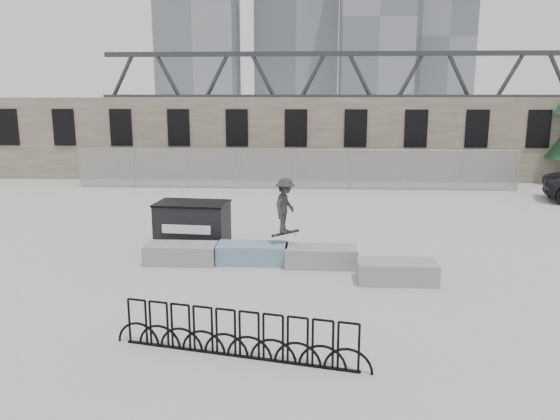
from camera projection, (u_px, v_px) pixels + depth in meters
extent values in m
plane|color=#A6A6A1|center=(282.00, 265.00, 15.36)|extent=(120.00, 120.00, 0.00)
cube|color=#69604D|center=(296.00, 138.00, 30.76)|extent=(36.00, 2.50, 4.50)
cube|color=black|center=(8.00, 127.00, 30.22)|extent=(1.20, 0.12, 2.00)
cube|color=black|center=(64.00, 127.00, 30.05)|extent=(1.20, 0.12, 2.00)
cube|color=black|center=(121.00, 128.00, 29.88)|extent=(1.20, 0.12, 2.00)
cube|color=black|center=(179.00, 128.00, 29.72)|extent=(1.20, 0.12, 2.00)
cube|color=black|center=(237.00, 128.00, 29.55)|extent=(1.20, 0.12, 2.00)
cube|color=black|center=(296.00, 128.00, 29.38)|extent=(1.20, 0.12, 2.00)
cube|color=black|center=(356.00, 128.00, 29.22)|extent=(1.20, 0.12, 2.00)
cube|color=black|center=(416.00, 129.00, 29.05)|extent=(1.20, 0.12, 2.00)
cube|color=black|center=(477.00, 129.00, 28.88)|extent=(1.20, 0.12, 2.00)
cube|color=black|center=(539.00, 129.00, 28.72)|extent=(1.20, 0.12, 2.00)
cylinder|color=gray|center=(80.00, 168.00, 27.93)|extent=(0.06, 0.06, 2.00)
cylinder|color=gray|center=(133.00, 168.00, 27.79)|extent=(0.06, 0.06, 2.00)
cylinder|color=gray|center=(186.00, 169.00, 27.65)|extent=(0.06, 0.06, 2.00)
cylinder|color=gray|center=(240.00, 169.00, 27.50)|extent=(0.06, 0.06, 2.00)
cylinder|color=gray|center=(295.00, 169.00, 27.36)|extent=(0.06, 0.06, 2.00)
cylinder|color=gray|center=(350.00, 170.00, 27.22)|extent=(0.06, 0.06, 2.00)
cylinder|color=gray|center=(405.00, 170.00, 27.07)|extent=(0.06, 0.06, 2.00)
cylinder|color=gray|center=(461.00, 171.00, 26.93)|extent=(0.06, 0.06, 2.00)
cylinder|color=gray|center=(518.00, 171.00, 26.79)|extent=(0.06, 0.06, 2.00)
cube|color=#99999E|center=(295.00, 169.00, 27.36)|extent=(22.00, 0.02, 2.00)
cylinder|color=gray|center=(295.00, 149.00, 27.15)|extent=(22.00, 0.04, 0.04)
cube|color=gray|center=(181.00, 253.00, 15.50)|extent=(2.00, 0.90, 0.55)
cube|color=#2D471E|center=(181.00, 246.00, 15.45)|extent=(1.76, 0.66, 0.10)
cube|color=teal|center=(253.00, 253.00, 15.51)|extent=(2.00, 0.90, 0.55)
cube|color=#2D471E|center=(253.00, 246.00, 15.47)|extent=(1.76, 0.66, 0.10)
cube|color=gray|center=(321.00, 257.00, 15.20)|extent=(2.00, 0.90, 0.55)
cube|color=#2D471E|center=(321.00, 249.00, 15.16)|extent=(1.76, 0.66, 0.10)
cube|color=gray|center=(397.00, 272.00, 13.90)|extent=(2.00, 0.90, 0.55)
cube|color=#2D471E|center=(397.00, 264.00, 13.86)|extent=(1.76, 0.66, 0.10)
cube|color=black|center=(193.00, 226.00, 16.94)|extent=(2.25, 1.48, 1.39)
cube|color=black|center=(192.00, 203.00, 16.79)|extent=(2.31, 1.53, 0.06)
cube|color=white|center=(186.00, 229.00, 16.29)|extent=(1.50, 0.16, 0.27)
cube|color=black|center=(238.00, 356.00, 9.99)|extent=(4.41, 1.02, 0.04)
torus|color=black|center=(138.00, 322.00, 10.43)|extent=(0.88, 0.24, 0.89)
torus|color=black|center=(159.00, 324.00, 10.31)|extent=(0.88, 0.24, 0.89)
torus|color=black|center=(181.00, 327.00, 10.19)|extent=(0.88, 0.24, 0.89)
torus|color=black|center=(203.00, 330.00, 10.08)|extent=(0.88, 0.24, 0.89)
torus|color=black|center=(226.00, 333.00, 9.96)|extent=(0.88, 0.24, 0.89)
torus|color=black|center=(249.00, 335.00, 9.84)|extent=(0.88, 0.24, 0.89)
torus|color=black|center=(273.00, 338.00, 9.73)|extent=(0.88, 0.24, 0.89)
torus|color=black|center=(298.00, 341.00, 9.61)|extent=(0.88, 0.24, 0.89)
torus|color=black|center=(323.00, 344.00, 9.49)|extent=(0.88, 0.24, 0.89)
torus|color=black|center=(348.00, 348.00, 9.38)|extent=(0.88, 0.24, 0.89)
cube|color=slate|center=(198.00, 3.00, 99.89)|extent=(14.00, 12.00, 42.00)
cube|color=slate|center=(376.00, 21.00, 94.18)|extent=(12.00, 12.00, 34.00)
cube|color=slate|center=(443.00, 38.00, 103.64)|extent=(10.00, 10.00, 30.00)
cube|color=#2D3033|center=(384.00, 99.00, 67.71)|extent=(70.00, 3.00, 1.20)
cube|color=#2D3033|center=(386.00, 54.00, 66.56)|extent=(70.00, 0.60, 0.60)
cube|color=gray|center=(147.00, 115.00, 69.69)|extent=(2.00, 3.00, 4.00)
imported|color=#28292B|center=(285.00, 205.00, 15.32)|extent=(0.88, 1.14, 1.55)
cube|color=black|center=(285.00, 233.00, 15.49)|extent=(0.81, 0.31, 0.19)
cylinder|color=beige|center=(275.00, 235.00, 15.45)|extent=(0.06, 0.03, 0.06)
cylinder|color=beige|center=(275.00, 234.00, 15.58)|extent=(0.06, 0.03, 0.06)
cylinder|color=beige|center=(295.00, 236.00, 15.42)|extent=(0.06, 0.03, 0.06)
cylinder|color=beige|center=(295.00, 234.00, 15.55)|extent=(0.06, 0.03, 0.06)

